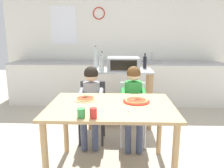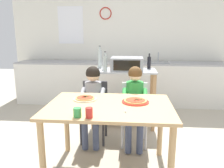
{
  "view_description": "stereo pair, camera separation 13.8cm",
  "coord_description": "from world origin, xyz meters",
  "px_view_note": "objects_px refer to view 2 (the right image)",
  "views": [
    {
      "loc": [
        0.08,
        -2.17,
        1.46
      ],
      "look_at": [
        0.0,
        0.3,
        0.91
      ],
      "focal_mm": 35.8,
      "sensor_mm": 36.0,
      "label": 1
    },
    {
      "loc": [
        0.22,
        -2.16,
        1.46
      ],
      "look_at": [
        0.0,
        0.3,
        0.91
      ],
      "focal_mm": 35.8,
      "sensor_mm": 36.0,
      "label": 2
    }
  ],
  "objects_px": {
    "child_in_grey_shirt": "(93,96)",
    "bottle_dark_olive_oil": "(105,64)",
    "bottle_clear_vinegar": "(105,63)",
    "dining_chair_left": "(94,107)",
    "dining_table": "(109,114)",
    "drinking_cup_red": "(89,113)",
    "pizza_plate_cream": "(85,98)",
    "child_in_green_shirt": "(135,98)",
    "drinking_cup_green": "(77,112)",
    "toaster_oven": "(127,64)",
    "kitchen_island_cart": "(124,89)",
    "bottle_squat_spirits": "(149,62)",
    "dining_chair_right": "(134,109)",
    "serving_spoon": "(125,109)",
    "bottle_slim_sauce": "(100,59)",
    "pizza_plate_red_rimmed": "(135,101)"
  },
  "relations": [
    {
      "from": "toaster_oven",
      "to": "serving_spoon",
      "type": "xyz_separation_m",
      "value": [
        0.02,
        -1.44,
        -0.25
      ]
    },
    {
      "from": "toaster_oven",
      "to": "bottle_slim_sauce",
      "type": "bearing_deg",
      "value": 153.82
    },
    {
      "from": "child_in_grey_shirt",
      "to": "dining_table",
      "type": "bearing_deg",
      "value": -65.47
    },
    {
      "from": "kitchen_island_cart",
      "to": "bottle_squat_spirits",
      "type": "xyz_separation_m",
      "value": [
        0.4,
        0.17,
        0.41
      ]
    },
    {
      "from": "toaster_oven",
      "to": "dining_chair_right",
      "type": "relative_size",
      "value": 0.6
    },
    {
      "from": "child_in_green_shirt",
      "to": "kitchen_island_cart",
      "type": "bearing_deg",
      "value": 103.03
    },
    {
      "from": "bottle_dark_olive_oil",
      "to": "drinking_cup_red",
      "type": "height_order",
      "value": "bottle_dark_olive_oil"
    },
    {
      "from": "dining_chair_left",
      "to": "toaster_oven",
      "type": "bearing_deg",
      "value": 51.61
    },
    {
      "from": "dining_table",
      "to": "drinking_cup_red",
      "type": "height_order",
      "value": "drinking_cup_red"
    },
    {
      "from": "child_in_green_shirt",
      "to": "bottle_squat_spirits",
      "type": "bearing_deg",
      "value": 75.44
    },
    {
      "from": "dining_table",
      "to": "drinking_cup_red",
      "type": "xyz_separation_m",
      "value": [
        -0.14,
        -0.37,
        0.15
      ]
    },
    {
      "from": "dining_table",
      "to": "pizza_plate_red_rimmed",
      "type": "bearing_deg",
      "value": 22.41
    },
    {
      "from": "bottle_dark_olive_oil",
      "to": "dining_table",
      "type": "xyz_separation_m",
      "value": [
        0.2,
        -1.29,
        -0.35
      ]
    },
    {
      "from": "drinking_cup_green",
      "to": "bottle_clear_vinegar",
      "type": "bearing_deg",
      "value": 87.5
    },
    {
      "from": "kitchen_island_cart",
      "to": "bottle_slim_sauce",
      "type": "distance_m",
      "value": 0.65
    },
    {
      "from": "dining_chair_right",
      "to": "serving_spoon",
      "type": "height_order",
      "value": "dining_chair_right"
    },
    {
      "from": "toaster_oven",
      "to": "bottle_dark_olive_oil",
      "type": "relative_size",
      "value": 2.07
    },
    {
      "from": "dining_chair_right",
      "to": "drinking_cup_green",
      "type": "xyz_separation_m",
      "value": [
        -0.51,
        -1.07,
        0.32
      ]
    },
    {
      "from": "child_in_grey_shirt",
      "to": "serving_spoon",
      "type": "relative_size",
      "value": 7.38
    },
    {
      "from": "child_in_grey_shirt",
      "to": "bottle_dark_olive_oil",
      "type": "bearing_deg",
      "value": 82.82
    },
    {
      "from": "dining_table",
      "to": "child_in_green_shirt",
      "type": "height_order",
      "value": "child_in_green_shirt"
    },
    {
      "from": "child_in_green_shirt",
      "to": "drinking_cup_green",
      "type": "xyz_separation_m",
      "value": [
        -0.51,
        -0.94,
        0.13
      ]
    },
    {
      "from": "bottle_clear_vinegar",
      "to": "dining_chair_left",
      "type": "height_order",
      "value": "bottle_clear_vinegar"
    },
    {
      "from": "bottle_slim_sauce",
      "to": "bottle_clear_vinegar",
      "type": "bearing_deg",
      "value": -70.25
    },
    {
      "from": "dining_chair_left",
      "to": "child_in_green_shirt",
      "type": "height_order",
      "value": "child_in_green_shirt"
    },
    {
      "from": "kitchen_island_cart",
      "to": "child_in_grey_shirt",
      "type": "height_order",
      "value": "child_in_grey_shirt"
    },
    {
      "from": "toaster_oven",
      "to": "child_in_green_shirt",
      "type": "relative_size",
      "value": 0.47
    },
    {
      "from": "bottle_slim_sauce",
      "to": "pizza_plate_cream",
      "type": "distance_m",
      "value": 1.38
    },
    {
      "from": "dining_chair_right",
      "to": "dining_table",
      "type": "bearing_deg",
      "value": -110.64
    },
    {
      "from": "pizza_plate_cream",
      "to": "drinking_cup_red",
      "type": "relative_size",
      "value": 2.75
    },
    {
      "from": "toaster_oven",
      "to": "serving_spoon",
      "type": "relative_size",
      "value": 3.49
    },
    {
      "from": "toaster_oven",
      "to": "dining_chair_right",
      "type": "height_order",
      "value": "toaster_oven"
    },
    {
      "from": "drinking_cup_red",
      "to": "serving_spoon",
      "type": "xyz_separation_m",
      "value": [
        0.3,
        0.23,
        -0.04
      ]
    },
    {
      "from": "toaster_oven",
      "to": "child_in_grey_shirt",
      "type": "height_order",
      "value": "toaster_oven"
    },
    {
      "from": "drinking_cup_red",
      "to": "serving_spoon",
      "type": "distance_m",
      "value": 0.38
    },
    {
      "from": "bottle_slim_sauce",
      "to": "child_in_green_shirt",
      "type": "xyz_separation_m",
      "value": [
        0.58,
        -0.93,
        -0.4
      ]
    },
    {
      "from": "bottle_squat_spirits",
      "to": "pizza_plate_red_rimmed",
      "type": "distance_m",
      "value": 1.41
    },
    {
      "from": "bottle_slim_sauce",
      "to": "drinking_cup_green",
      "type": "xyz_separation_m",
      "value": [
        0.07,
        -1.88,
        -0.26
      ]
    },
    {
      "from": "dining_chair_left",
      "to": "pizza_plate_red_rimmed",
      "type": "height_order",
      "value": "dining_chair_left"
    },
    {
      "from": "dining_table",
      "to": "serving_spoon",
      "type": "relative_size",
      "value": 9.1
    },
    {
      "from": "bottle_clear_vinegar",
      "to": "bottle_dark_olive_oil",
      "type": "xyz_separation_m",
      "value": [
        -0.02,
        0.16,
        -0.03
      ]
    },
    {
      "from": "drinking_cup_green",
      "to": "bottle_dark_olive_oil",
      "type": "bearing_deg",
      "value": 88.59
    },
    {
      "from": "toaster_oven",
      "to": "dining_table",
      "type": "distance_m",
      "value": 1.34
    },
    {
      "from": "dining_chair_right",
      "to": "pizza_plate_red_rimmed",
      "type": "bearing_deg",
      "value": -89.97
    },
    {
      "from": "toaster_oven",
      "to": "pizza_plate_cream",
      "type": "distance_m",
      "value": 1.23
    },
    {
      "from": "kitchen_island_cart",
      "to": "serving_spoon",
      "type": "xyz_separation_m",
      "value": [
        0.07,
        -1.46,
        0.16
      ]
    },
    {
      "from": "toaster_oven",
      "to": "dining_table",
      "type": "height_order",
      "value": "toaster_oven"
    },
    {
      "from": "dining_table",
      "to": "bottle_dark_olive_oil",
      "type": "bearing_deg",
      "value": 98.87
    },
    {
      "from": "bottle_slim_sauce",
      "to": "dining_chair_right",
      "type": "xyz_separation_m",
      "value": [
        0.58,
        -0.81,
        -0.58
      ]
    },
    {
      "from": "child_in_green_shirt",
      "to": "pizza_plate_cream",
      "type": "relative_size",
      "value": 4.14
    }
  ]
}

